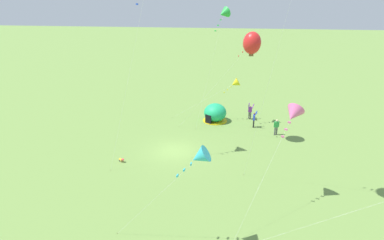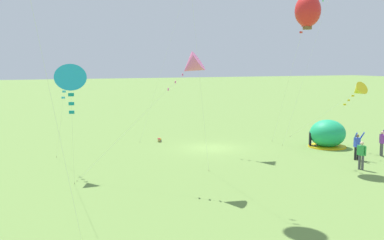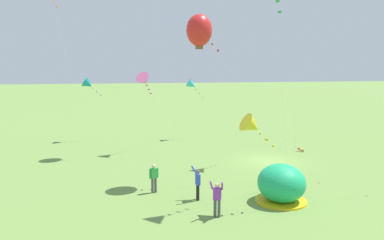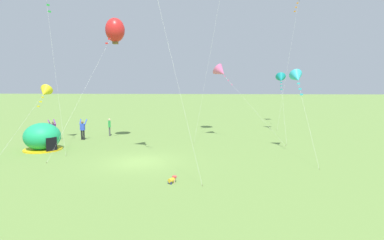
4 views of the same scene
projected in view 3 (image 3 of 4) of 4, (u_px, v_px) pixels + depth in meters
ground_plane at (269, 162)px, 29.28m from camera, size 300.00×300.00×0.00m
popup_tent at (281, 184)px, 20.44m from camera, size 2.81×2.81×2.10m
toddler_crawling at (301, 150)px, 32.74m from camera, size 0.43×0.54×0.32m
person_with_toddler at (154, 177)px, 21.90m from camera, size 0.35×0.56×1.72m
person_near_tent at (198, 182)px, 20.69m from camera, size 0.68×0.49×1.89m
person_flying_kite at (217, 198)px, 18.30m from camera, size 0.64×0.72×1.89m
kite_teal at (88, 84)px, 37.15m from camera, size 1.70×8.64×6.35m
kite_cyan at (192, 85)px, 38.25m from camera, size 0.99×5.55×6.17m
kite_red at (199, 30)px, 23.17m from camera, size 3.17×8.13×10.59m
kite_yellow at (252, 126)px, 18.74m from camera, size 1.10×7.94×5.05m
kite_pink at (144, 80)px, 31.76m from camera, size 6.22×4.25×6.96m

